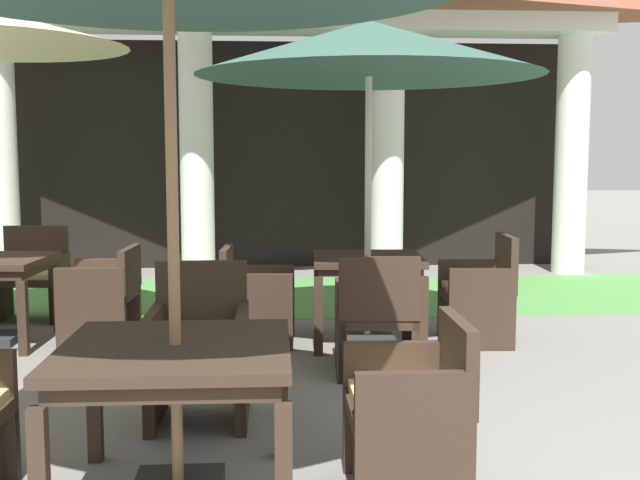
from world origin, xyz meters
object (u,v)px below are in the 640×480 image
at_px(patio_chair_mid_left_east, 480,294).
at_px(patio_chair_mid_left_west, 255,298).
at_px(patio_table_mid_left, 368,268).
at_px(patio_chair_far_back_east, 104,295).
at_px(patio_chair_far_back_north, 31,277).
at_px(patio_table_near_foreground, 176,364).
at_px(patio_chair_mid_left_south, 376,319).
at_px(terracotta_urn, 479,310).
at_px(patio_chair_near_foreground_north, 199,351).
at_px(patio_umbrella_mid_left, 369,50).
at_px(patio_chair_near_foreground_east, 412,410).

distance_m(patio_chair_mid_left_east, patio_chair_mid_left_west, 1.88).
bearing_deg(patio_table_mid_left, patio_chair_mid_left_east, -3.56).
relative_size(patio_chair_far_back_east, patio_chair_far_back_north, 0.91).
xyz_separation_m(patio_table_near_foreground, patio_chair_far_back_north, (-1.82, 4.08, -0.23)).
bearing_deg(patio_chair_mid_left_south, patio_table_near_foreground, -117.67).
relative_size(patio_table_mid_left, terracotta_urn, 2.35).
bearing_deg(terracotta_urn, patio_chair_mid_left_south, -128.92).
bearing_deg(terracotta_urn, patio_table_mid_left, -156.30).
xyz_separation_m(patio_chair_near_foreground_north, patio_chair_mid_left_south, (1.18, 0.89, -0.01)).
distance_m(patio_chair_mid_left_west, terracotta_urn, 2.08).
distance_m(patio_table_near_foreground, patio_chair_near_foreground_north, 1.11).
bearing_deg(patio_umbrella_mid_left, patio_table_mid_left, -97.13).
bearing_deg(patio_table_near_foreground, patio_chair_near_foreground_north, 89.35).
relative_size(patio_chair_mid_left_east, terracotta_urn, 2.26).
relative_size(patio_chair_near_foreground_east, patio_chair_mid_left_west, 1.02).
bearing_deg(patio_chair_mid_left_west, patio_chair_mid_left_east, 90.00).
bearing_deg(patio_chair_near_foreground_east, patio_chair_mid_left_west, 14.94).
bearing_deg(patio_chair_far_back_north, patio_chair_near_foreground_east, 128.88).
bearing_deg(patio_umbrella_mid_left, patio_chair_near_foreground_east, -93.43).
distance_m(patio_umbrella_mid_left, patio_chair_mid_left_south, 2.21).
relative_size(patio_table_near_foreground, patio_umbrella_mid_left, 0.37).
height_order(patio_chair_near_foreground_east, patio_chair_far_back_east, patio_chair_near_foreground_east).
height_order(patio_umbrella_mid_left, patio_chair_mid_left_south, patio_umbrella_mid_left).
distance_m(patio_chair_mid_left_south, patio_chair_far_back_east, 2.40).
bearing_deg(patio_table_mid_left, patio_chair_near_foreground_north, -124.21).
relative_size(patio_chair_near_foreground_north, patio_chair_far_back_north, 1.05).
relative_size(patio_chair_near_foreground_east, patio_table_mid_left, 0.88).
xyz_separation_m(patio_chair_near_foreground_east, patio_chair_mid_left_south, (0.12, 1.99, 0.01)).
xyz_separation_m(patio_chair_mid_left_west, terracotta_urn, (2.02, 0.42, -0.22)).
relative_size(patio_chair_mid_left_east, patio_chair_far_back_north, 1.03).
bearing_deg(patio_chair_far_back_north, patio_chair_mid_left_east, 166.61).
distance_m(patio_table_mid_left, patio_chair_mid_left_east, 0.97).
bearing_deg(patio_chair_far_back_north, patio_umbrella_mid_left, 162.81).
height_order(patio_chair_mid_left_south, patio_chair_far_back_east, patio_chair_mid_left_south).
distance_m(patio_chair_mid_left_south, patio_chair_far_back_north, 3.68).
bearing_deg(patio_chair_far_back_north, terracotta_urn, 174.16).
bearing_deg(patio_chair_near_foreground_north, patio_chair_mid_left_west, -98.61).
distance_m(patio_table_near_foreground, patio_chair_mid_left_west, 3.00).
bearing_deg(patio_table_mid_left, terracotta_urn, 23.70).
relative_size(patio_chair_near_foreground_east, patio_umbrella_mid_left, 0.29).
xyz_separation_m(patio_chair_near_foreground_north, terracotta_urn, (2.33, 2.30, -0.25)).
bearing_deg(patio_chair_mid_left_west, patio_chair_near_foreground_north, -5.69).
xyz_separation_m(patio_chair_mid_left_east, terracotta_urn, (0.14, 0.53, -0.25)).
height_order(patio_table_near_foreground, patio_chair_mid_left_south, patio_chair_mid_left_south).
bearing_deg(patio_chair_near_foreground_north, terracotta_urn, -134.65).
relative_size(patio_chair_near_foreground_north, terracotta_urn, 2.30).
relative_size(patio_chair_mid_left_west, patio_chair_far_back_north, 0.92).
relative_size(patio_umbrella_mid_left, patio_chair_mid_left_east, 3.09).
height_order(patio_chair_near_foreground_north, patio_umbrella_mid_left, patio_umbrella_mid_left).
bearing_deg(patio_chair_mid_left_east, patio_chair_mid_left_west, 90.00).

